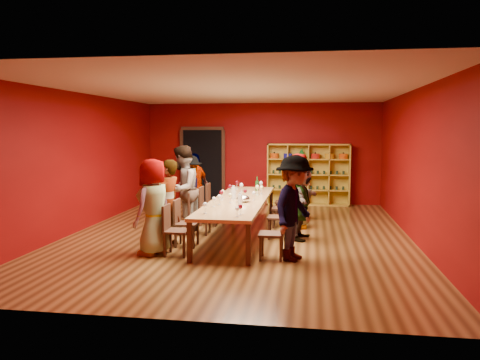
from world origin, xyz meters
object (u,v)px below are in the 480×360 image
person_left_3 (189,190)px  shelving_unit (308,172)px  person_left_0 (153,207)px  person_right_3 (297,191)px  chair_person_left_0 (172,227)px  person_right_4 (303,188)px  chair_person_left_3 (206,204)px  chair_person_left_2 (196,211)px  chair_person_right_3 (285,206)px  chair_person_right_2 (282,214)px  chair_person_left_1 (183,220)px  person_right_2 (300,201)px  person_left_4 (195,186)px  person_left_2 (182,190)px  spittoon_bowl (243,199)px  tasting_table (239,202)px  chair_person_right_4 (287,199)px  chair_person_right_0 (276,231)px  chair_person_left_4 (212,199)px  wine_bottle (257,185)px  person_right_0 (294,208)px

person_left_3 → shelving_unit: bearing=127.7°
person_left_0 → person_right_3: size_ratio=1.01×
chair_person_left_0 → person_right_4: (2.19, 3.63, 0.29)m
person_left_0 → chair_person_left_3: size_ratio=1.90×
person_left_3 → person_right_3: (2.50, 0.04, 0.02)m
chair_person_left_2 → chair_person_right_3: bearing=28.1°
chair_person_right_2 → chair_person_left_1: bearing=-153.4°
chair_person_left_3 → person_right_2: bearing=-26.4°
shelving_unit → person_left_3: size_ratio=1.47×
chair_person_left_2 → person_left_4: (-0.43, 1.65, 0.32)m
chair_person_left_2 → person_left_2: (-0.30, -0.00, 0.44)m
shelving_unit → chair_person_right_3: bearing=-98.2°
person_left_0 → person_left_4: 3.37m
person_left_4 → spittoon_bowl: (1.47, -1.93, 0.00)m
chair_person_left_0 → person_left_2: (-0.30, 1.72, 0.44)m
tasting_table → chair_person_left_3: bearing=135.2°
chair_person_right_4 → chair_person_right_0: bearing=-90.0°
chair_person_left_1 → chair_person_right_3: (1.82, 2.04, 0.00)m
tasting_table → chair_person_left_1: (-0.91, -1.09, -0.20)m
person_left_3 → chair_person_right_0: bearing=26.1°
chair_person_left_0 → person_right_4: person_right_4 is taller
person_left_3 → person_left_4: person_left_3 is taller
shelving_unit → chair_person_left_3: (-2.31, -3.41, -0.49)m
tasting_table → person_right_3: bearing=38.6°
chair_person_left_2 → chair_person_right_4: same height
chair_person_left_3 → chair_person_left_4: (0.00, 0.72, 0.00)m
shelving_unit → chair_person_right_2: 4.55m
chair_person_left_2 → person_left_4: size_ratio=0.55×
chair_person_left_0 → person_left_4: (-0.43, 3.37, 0.32)m
chair_person_right_2 → chair_person_right_3: same height
person_right_3 → wine_bottle: person_right_3 is taller
person_right_2 → person_right_3: size_ratio=0.93×
chair_person_left_1 → chair_person_left_3: (0.00, 2.00, 0.00)m
chair_person_left_2 → person_left_2: 0.53m
chair_person_right_4 → spittoon_bowl: bearing=-109.5°
person_right_2 → spittoon_bowl: size_ratio=5.66×
person_right_0 → person_right_2: (0.07, 1.56, -0.11)m
person_left_0 → spittoon_bowl: (1.39, 1.44, -0.03)m
person_left_0 → chair_person_right_0: 2.19m
chair_person_right_2 → person_right_2: (0.37, 0.00, 0.29)m
chair_person_left_3 → person_right_4: person_right_4 is taller
chair_person_left_0 → person_left_4: 3.41m
person_left_0 → person_left_3: bearing=-159.9°
chair_person_left_1 → chair_person_left_2: same height
person_left_3 → chair_person_right_3: 2.24m
chair_person_left_1 → chair_person_right_2: same height
tasting_table → person_right_0: bearing=-55.3°
person_left_3 → chair_person_right_4: person_left_3 is taller
chair_person_left_2 → person_right_3: size_ratio=0.53×
person_left_0 → chair_person_left_3: person_left_0 is taller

